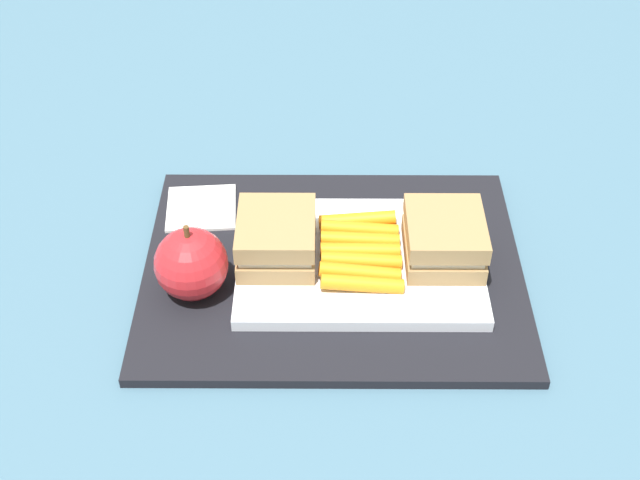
{
  "coord_description": "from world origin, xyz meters",
  "views": [
    {
      "loc": [
        0.01,
        0.58,
        0.57
      ],
      "look_at": [
        0.01,
        0.0,
        0.04
      ],
      "focal_mm": 47.02,
      "sensor_mm": 36.0,
      "label": 1
    }
  ],
  "objects_px": {
    "food_tray": "(359,260)",
    "sandwich_half_left": "(444,239)",
    "apple": "(191,264)",
    "carrot_sticks_bundle": "(360,250)",
    "sandwich_half_right": "(276,238)",
    "paper_napkin": "(201,208)"
  },
  "relations": [
    {
      "from": "food_tray",
      "to": "sandwich_half_right",
      "type": "relative_size",
      "value": 2.88
    },
    {
      "from": "sandwich_half_left",
      "to": "sandwich_half_right",
      "type": "distance_m",
      "value": 0.16
    },
    {
      "from": "apple",
      "to": "sandwich_half_right",
      "type": "bearing_deg",
      "value": -155.53
    },
    {
      "from": "food_tray",
      "to": "paper_napkin",
      "type": "height_order",
      "value": "food_tray"
    },
    {
      "from": "sandwich_half_right",
      "to": "sandwich_half_left",
      "type": "bearing_deg",
      "value": 180.0
    },
    {
      "from": "carrot_sticks_bundle",
      "to": "paper_napkin",
      "type": "distance_m",
      "value": 0.18
    },
    {
      "from": "food_tray",
      "to": "apple",
      "type": "xyz_separation_m",
      "value": [
        0.15,
        0.03,
        0.03
      ]
    },
    {
      "from": "apple",
      "to": "paper_napkin",
      "type": "distance_m",
      "value": 0.12
    },
    {
      "from": "food_tray",
      "to": "carrot_sticks_bundle",
      "type": "distance_m",
      "value": 0.01
    },
    {
      "from": "sandwich_half_left",
      "to": "carrot_sticks_bundle",
      "type": "relative_size",
      "value": 0.78
    },
    {
      "from": "food_tray",
      "to": "apple",
      "type": "relative_size",
      "value": 2.94
    },
    {
      "from": "carrot_sticks_bundle",
      "to": "paper_napkin",
      "type": "xyz_separation_m",
      "value": [
        0.16,
        -0.08,
        -0.02
      ]
    },
    {
      "from": "food_tray",
      "to": "sandwich_half_left",
      "type": "relative_size",
      "value": 2.88
    },
    {
      "from": "sandwich_half_left",
      "to": "sandwich_half_right",
      "type": "height_order",
      "value": "same"
    },
    {
      "from": "food_tray",
      "to": "sandwich_half_left",
      "type": "distance_m",
      "value": 0.08
    },
    {
      "from": "sandwich_half_right",
      "to": "carrot_sticks_bundle",
      "type": "bearing_deg",
      "value": -179.91
    },
    {
      "from": "carrot_sticks_bundle",
      "to": "apple",
      "type": "relative_size",
      "value": 1.31
    },
    {
      "from": "apple",
      "to": "carrot_sticks_bundle",
      "type": "bearing_deg",
      "value": -167.36
    },
    {
      "from": "food_tray",
      "to": "carrot_sticks_bundle",
      "type": "bearing_deg",
      "value": -124.46
    },
    {
      "from": "food_tray",
      "to": "paper_napkin",
      "type": "relative_size",
      "value": 3.29
    },
    {
      "from": "food_tray",
      "to": "sandwich_half_right",
      "type": "height_order",
      "value": "sandwich_half_right"
    },
    {
      "from": "sandwich_half_right",
      "to": "carrot_sticks_bundle",
      "type": "height_order",
      "value": "sandwich_half_right"
    }
  ]
}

